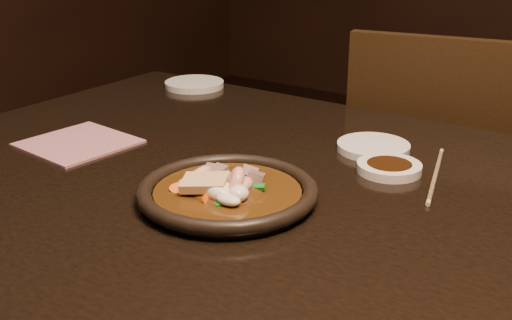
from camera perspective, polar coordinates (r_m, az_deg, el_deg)
The scene contains 9 objects.
table at distance 0.89m, azimuth 9.62°, elevation -9.43°, with size 1.60×0.90×0.75m.
chair at distance 1.55m, azimuth 16.15°, elevation -3.85°, with size 0.49×0.49×0.90m.
plate at distance 0.88m, azimuth -2.54°, elevation -2.92°, with size 0.25×0.25×0.03m.
stirfry at distance 0.88m, azimuth -2.77°, elevation -2.62°, with size 0.14×0.12×0.06m.
soy_dish at distance 1.00m, azimuth 11.75°, elevation -0.66°, with size 0.10×0.10×0.01m, color silver.
saucer_left at distance 1.47m, azimuth -5.50°, elevation 6.72°, with size 0.13×0.13×0.01m, color silver.
saucer_right at distance 1.09m, azimuth 10.39°, elevation 1.16°, with size 0.12×0.12×0.01m, color silver.
chopsticks at distance 1.00m, azimuth 15.66°, elevation -1.28°, with size 0.06×0.22×0.01m.
napkin at distance 1.14m, azimuth -15.51°, elevation 1.46°, with size 0.16×0.16×0.00m, color #AD6A72.
Camera 1 is at (0.31, -0.70, 1.12)m, focal length 45.00 mm.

